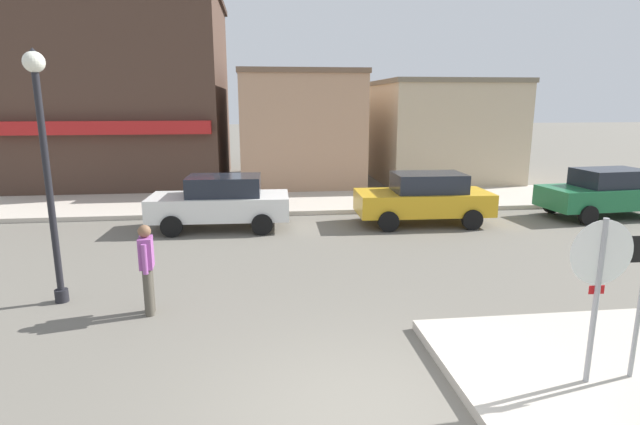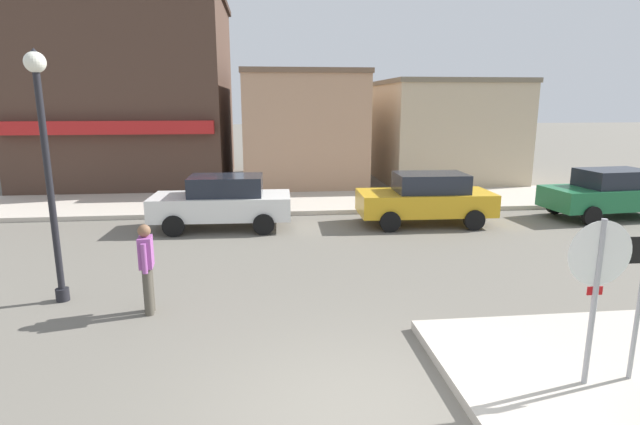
{
  "view_description": "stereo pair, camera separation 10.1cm",
  "coord_description": "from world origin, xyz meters",
  "px_view_note": "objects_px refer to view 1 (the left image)",
  "views": [
    {
      "loc": [
        -1.13,
        -5.11,
        3.65
      ],
      "look_at": [
        0.03,
        4.5,
        1.5
      ],
      "focal_mm": 28.0,
      "sensor_mm": 36.0,
      "label": 1
    },
    {
      "loc": [
        -1.03,
        -5.12,
        3.65
      ],
      "look_at": [
        0.03,
        4.5,
        1.5
      ],
      "focal_mm": 28.0,
      "sensor_mm": 36.0,
      "label": 2
    }
  ],
  "objects_px": {
    "stop_sign": "(598,280)",
    "parked_car_third": "(606,192)",
    "lamp_post": "(43,143)",
    "pedestrian_crossing_near": "(147,267)",
    "parked_car_second": "(424,198)",
    "parked_car_nearest": "(221,201)"
  },
  "relations": [
    {
      "from": "pedestrian_crossing_near",
      "to": "lamp_post",
      "type": "bearing_deg",
      "value": 157.0
    },
    {
      "from": "parked_car_nearest",
      "to": "parked_car_second",
      "type": "relative_size",
      "value": 1.0
    },
    {
      "from": "parked_car_third",
      "to": "pedestrian_crossing_near",
      "type": "relative_size",
      "value": 2.57
    },
    {
      "from": "stop_sign",
      "to": "parked_car_third",
      "type": "distance_m",
      "value": 11.57
    },
    {
      "from": "stop_sign",
      "to": "parked_car_nearest",
      "type": "relative_size",
      "value": 0.57
    },
    {
      "from": "stop_sign",
      "to": "pedestrian_crossing_near",
      "type": "height_order",
      "value": "stop_sign"
    },
    {
      "from": "lamp_post",
      "to": "parked_car_nearest",
      "type": "distance_m",
      "value": 6.24
    },
    {
      "from": "parked_car_nearest",
      "to": "parked_car_second",
      "type": "xyz_separation_m",
      "value": [
        6.08,
        -0.16,
        0.0
      ]
    },
    {
      "from": "parked_car_nearest",
      "to": "parked_car_third",
      "type": "relative_size",
      "value": 0.98
    },
    {
      "from": "lamp_post",
      "to": "parked_car_third",
      "type": "bearing_deg",
      "value": 19.75
    },
    {
      "from": "parked_car_third",
      "to": "parked_car_nearest",
      "type": "bearing_deg",
      "value": -179.81
    },
    {
      "from": "parked_car_nearest",
      "to": "parked_car_third",
      "type": "distance_m",
      "value": 12.18
    },
    {
      "from": "lamp_post",
      "to": "pedestrian_crossing_near",
      "type": "height_order",
      "value": "lamp_post"
    },
    {
      "from": "stop_sign",
      "to": "parked_car_second",
      "type": "relative_size",
      "value": 0.57
    },
    {
      "from": "lamp_post",
      "to": "parked_car_second",
      "type": "xyz_separation_m",
      "value": [
        8.66,
        5.1,
        -2.15
      ]
    },
    {
      "from": "lamp_post",
      "to": "parked_car_second",
      "type": "bearing_deg",
      "value": 30.49
    },
    {
      "from": "parked_car_second",
      "to": "parked_car_third",
      "type": "relative_size",
      "value": 0.98
    },
    {
      "from": "stop_sign",
      "to": "parked_car_third",
      "type": "xyz_separation_m",
      "value": [
        6.95,
        9.23,
        -0.71
      ]
    },
    {
      "from": "stop_sign",
      "to": "lamp_post",
      "type": "relative_size",
      "value": 0.51
    },
    {
      "from": "lamp_post",
      "to": "pedestrian_crossing_near",
      "type": "distance_m",
      "value": 2.83
    },
    {
      "from": "parked_car_second",
      "to": "parked_car_third",
      "type": "height_order",
      "value": "same"
    },
    {
      "from": "parked_car_third",
      "to": "pedestrian_crossing_near",
      "type": "bearing_deg",
      "value": -155.09
    }
  ]
}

